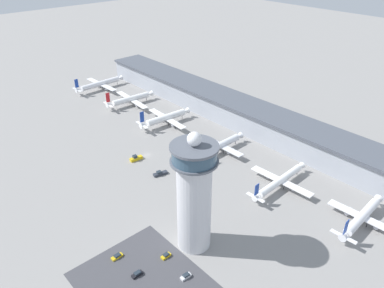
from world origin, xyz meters
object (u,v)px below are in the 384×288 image
Objects in this scene: control_tower at (194,194)px; airplane_gate_bravo at (131,99)px; airplane_gate_charlie at (166,118)px; service_truck_catering at (136,158)px; car_white_wagon at (166,256)px; airplane_gate_foxtrot at (362,217)px; airplane_gate_delta at (220,145)px; service_truck_baggage at (196,177)px; car_red_hatchback at (117,256)px; car_yellow_taxi at (137,274)px; service_truck_fuel at (160,174)px; airplane_gate_echo at (280,181)px; car_silver_sedan at (186,276)px; airplane_gate_alpha at (100,84)px.

control_tower is 1.29× the size of airplane_gate_bravo.
service_truck_catering is (24.02, -40.34, -3.62)m from airplane_gate_charlie.
control_tower is 27.73m from car_white_wagon.
service_truck_catering is at bearing -158.65° from airplane_gate_foxtrot.
airplane_gate_delta is 5.08× the size of service_truck_baggage.
car_yellow_taxi is (12.56, 0.85, 0.10)m from car_red_hatchback.
car_yellow_taxi is (46.89, -46.84, -0.22)m from service_truck_fuel.
airplane_gate_foxtrot is (40.01, 4.02, 0.04)m from airplane_gate_echo.
car_red_hatchback is at bearing -40.26° from service_truck_catering.
control_tower is at bearing -89.84° from airplane_gate_echo.
control_tower is at bearing -122.88° from airplane_gate_foxtrot.
service_truck_baggage reaches higher than car_silver_sedan.
control_tower is 11.59× the size of car_yellow_taxi.
airplane_gate_charlie is (-93.32, 59.35, -20.17)m from control_tower.
airplane_gate_alpha is 136.41m from service_truck_fuel.
airplane_gate_bravo is at bearing 147.04° from car_yellow_taxi.
car_white_wagon is (-1.71, -13.23, -24.31)m from control_tower.
car_yellow_taxi is (42.69, -87.31, -3.60)m from airplane_gate_delta.
airplane_gate_charlie reaches higher than car_yellow_taxi.
airplane_gate_foxtrot is at bearing 57.12° from control_tower.
airplane_gate_alpha is 9.19× the size of car_red_hatchback.
airplane_gate_echo is at bearing -3.71° from airplane_gate_delta.
car_yellow_taxi is (-1.49, -84.44, -3.29)m from airplane_gate_echo.
airplane_gate_alpha is at bearing 158.80° from car_silver_sedan.
airplane_gate_delta is at bearing 1.37° from airplane_gate_charlie.
car_white_wagon is at bearing -28.71° from airplane_gate_bravo.
airplane_gate_foxtrot is 104.46m from car_red_hatchback.
airplane_gate_delta is at bearing 126.23° from control_tower.
car_white_wagon is at bearing -35.39° from service_truck_fuel.
airplane_gate_charlie is at bearing -179.00° from airplane_gate_foxtrot.
car_white_wagon is (42.63, -73.74, -3.64)m from airplane_gate_delta.
car_silver_sedan is at bearing -35.09° from airplane_gate_charlie.
airplane_gate_echo is at bearing -1.05° from airplane_gate_charlie.
airplane_gate_alpha reaches higher than car_white_wagon.
control_tower is 12.33× the size of car_white_wagon.
control_tower reaches higher than airplane_gate_alpha.
service_truck_baggage is (145.44, -27.84, -3.63)m from airplane_gate_alpha.
service_truck_fuel is at bearing 125.75° from car_red_hatchback.
service_truck_baggage is (59.75, -27.49, -3.73)m from airplane_gate_charlie.
airplane_gate_bravo is 9.57× the size of car_white_wagon.
airplane_gate_alpha reaches higher than car_red_hatchback.
airplane_gate_delta is 93.24m from car_red_hatchback.
service_truck_fuel is 58.76m from car_red_hatchback.
airplane_gate_charlie is 1.04× the size of airplane_gate_foxtrot.
service_truck_fuel is 66.28m from car_yellow_taxi.
airplane_gate_delta is at bearing 176.29° from airplane_gate_echo.
airplane_gate_bravo is (-136.14, 60.40, -20.48)m from control_tower.
airplane_gate_bravo reaches higher than car_silver_sedan.
airplane_gate_alpha is 203.95m from car_silver_sedan.
airplane_gate_echo is 42.31m from service_truck_baggage.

